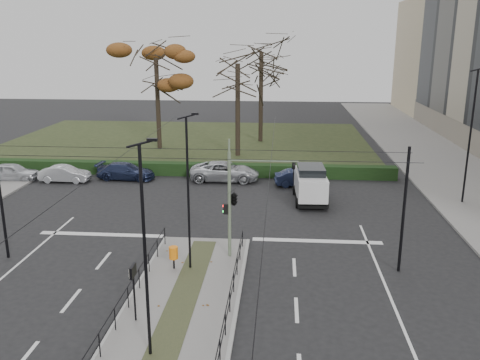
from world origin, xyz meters
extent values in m
plane|color=black|center=(0.00, 0.00, 0.00)|extent=(140.00, 140.00, 0.00)
cube|color=slate|center=(0.00, -2.50, 0.07)|extent=(4.40, 15.00, 0.14)
cube|color=slate|center=(18.00, 22.00, 0.07)|extent=(8.00, 90.00, 0.14)
cube|color=#252F17|center=(-6.00, 32.00, 0.05)|extent=(38.00, 26.00, 0.10)
cube|color=black|center=(-6.00, 18.60, 0.50)|extent=(38.00, 1.00, 1.00)
cylinder|color=black|center=(-2.05, 4.00, 0.59)|extent=(0.04, 0.04, 0.90)
cylinder|color=black|center=(2.05, 4.00, 0.59)|extent=(0.04, 0.04, 0.90)
cylinder|color=black|center=(-2.05, -2.60, 1.04)|extent=(0.04, 13.20, 0.04)
cylinder|color=black|center=(2.05, -2.60, 1.04)|extent=(0.04, 13.20, 0.04)
cylinder|color=black|center=(-9.60, 2.00, 3.00)|extent=(0.14, 0.14, 6.00)
cylinder|color=black|center=(9.60, 2.00, 3.00)|extent=(0.14, 0.14, 6.00)
cylinder|color=black|center=(0.00, 1.00, 5.50)|extent=(20.00, 0.02, 0.02)
cylinder|color=black|center=(0.00, 3.00, 5.50)|extent=(20.00, 0.02, 0.02)
cylinder|color=black|center=(-3.50, -2.00, 5.30)|extent=(0.02, 34.00, 0.02)
cylinder|color=black|center=(3.50, -2.00, 5.30)|extent=(0.02, 34.00, 0.02)
cylinder|color=#66765B|center=(1.50, 2.81, 2.79)|extent=(0.16, 0.16, 5.30)
cylinder|color=#66765B|center=(3.13, 2.81, 5.03)|extent=(3.26, 0.10, 0.10)
imported|color=black|center=(4.56, 2.81, 4.52)|extent=(0.19, 0.22, 0.92)
imported|color=black|center=(1.72, 2.81, 3.20)|extent=(0.97, 2.07, 0.82)
cube|color=black|center=(1.32, 2.81, 2.59)|extent=(0.22, 0.16, 0.51)
sphere|color=#FF0C0C|center=(1.21, 2.81, 2.74)|extent=(0.11, 0.11, 0.11)
sphere|color=#0CE533|center=(1.21, 2.81, 2.46)|extent=(0.11, 0.11, 0.11)
cylinder|color=black|center=(-0.97, 1.12, 0.41)|extent=(0.08, 0.08, 0.53)
cylinder|color=orange|center=(-0.97, 1.12, 0.94)|extent=(0.42, 0.42, 0.58)
cylinder|color=black|center=(-1.50, -3.51, 1.22)|extent=(0.08, 0.08, 2.17)
cube|color=black|center=(-1.50, -3.51, 2.20)|extent=(0.11, 0.60, 0.46)
cube|color=white|center=(-1.57, -3.51, 2.20)|extent=(0.02, 0.52, 0.38)
cylinder|color=black|center=(-0.39, -5.61, 3.81)|extent=(0.11, 0.11, 7.34)
cube|color=black|center=(0.02, -5.61, 7.62)|extent=(0.32, 0.13, 0.09)
cylinder|color=black|center=(-0.22, 1.26, 3.72)|extent=(0.11, 0.11, 7.17)
cube|color=black|center=(0.18, 1.26, 7.44)|extent=(0.31, 0.13, 0.09)
cylinder|color=black|center=(16.05, 12.72, 4.46)|extent=(0.13, 0.13, 8.63)
imported|color=#B0B3B8|center=(-16.71, 15.89, 0.68)|extent=(4.08, 1.82, 1.36)
imported|color=#B0B3B8|center=(-12.51, 15.84, 0.63)|extent=(3.81, 1.33, 1.25)
imported|color=#1D2544|center=(-8.06, 16.94, 0.65)|extent=(4.59, 2.11, 1.30)
imported|color=#B0B3B8|center=(-0.32, 17.19, 0.74)|extent=(5.35, 2.53, 1.48)
cube|color=silver|center=(5.97, 12.49, 1.23)|extent=(2.07, 4.55, 1.45)
cube|color=black|center=(5.97, 12.49, 2.10)|extent=(1.83, 2.53, 0.68)
cube|color=black|center=(5.97, 12.49, 0.30)|extent=(2.11, 4.64, 0.18)
cylinder|color=black|center=(6.97, 11.05, 0.33)|extent=(0.25, 0.67, 0.66)
cylinder|color=black|center=(5.09, 10.98, 0.33)|extent=(0.25, 0.67, 0.66)
cylinder|color=black|center=(6.85, 14.00, 0.33)|extent=(0.25, 0.67, 0.66)
cylinder|color=black|center=(4.97, 13.93, 0.33)|extent=(0.25, 0.67, 0.66)
cylinder|color=black|center=(-8.12, 28.43, 4.47)|extent=(0.44, 0.44, 8.74)
ellipsoid|color=#5A3414|center=(-8.12, 28.43, 8.84)|extent=(7.51, 7.51, 5.49)
cylinder|color=black|center=(1.78, 32.79, 4.72)|extent=(0.44, 0.44, 9.23)
cylinder|color=black|center=(-0.05, 25.69, 4.29)|extent=(0.44, 0.44, 8.39)
imported|color=#1D2544|center=(5.42, 16.17, 0.62)|extent=(3.88, 1.74, 1.24)
camera|label=1|loc=(3.90, -20.50, 10.56)|focal=38.00mm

